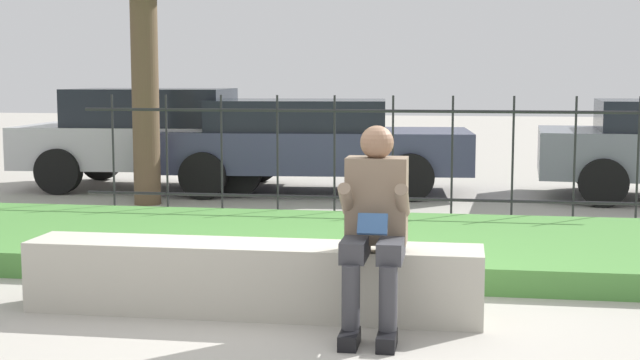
% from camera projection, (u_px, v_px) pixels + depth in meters
% --- Properties ---
extents(ground_plane, '(60.00, 60.00, 0.00)m').
position_uv_depth(ground_plane, '(301.00, 315.00, 5.91)').
color(ground_plane, '#A8A399').
extents(stone_bench, '(3.04, 0.47, 0.47)m').
position_uv_depth(stone_bench, '(252.00, 282.00, 5.93)').
color(stone_bench, '#B7B2A3').
rests_on(stone_bench, ground_plane).
extents(person_seated_reader, '(0.42, 0.73, 1.27)m').
position_uv_depth(person_seated_reader, '(375.00, 219.00, 5.48)').
color(person_seated_reader, black).
rests_on(person_seated_reader, ground_plane).
extents(grass_berm, '(8.25, 2.58, 0.20)m').
position_uv_depth(grass_berm, '(341.00, 244.00, 7.85)').
color(grass_berm, '#4C893D').
rests_on(grass_berm, ground_plane).
extents(iron_fence, '(6.25, 0.03, 1.37)m').
position_uv_depth(iron_fence, '(363.00, 157.00, 9.50)').
color(iron_fence, '#232326').
rests_on(iron_fence, ground_plane).
extents(car_parked_center, '(4.40, 2.09, 1.26)m').
position_uv_depth(car_parked_center, '(308.00, 142.00, 12.10)').
color(car_parked_center, '#383D56').
rests_on(car_parked_center, ground_plane).
extents(car_parked_left, '(4.02, 2.05, 1.40)m').
position_uv_depth(car_parked_left, '(161.00, 136.00, 12.56)').
color(car_parked_left, '#B7B7BC').
rests_on(car_parked_left, ground_plane).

